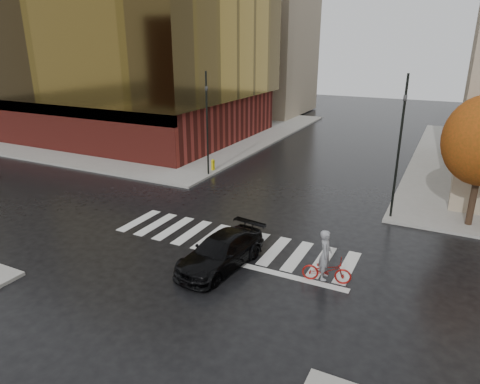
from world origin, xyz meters
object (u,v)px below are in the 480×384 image
at_px(cyclist, 326,264).
at_px(traffic_light_nw, 207,118).
at_px(sedan, 221,252).
at_px(fire_hydrant, 213,164).
at_px(traffic_light_ne, 400,138).

distance_m(cyclist, traffic_light_nw, 15.43).
bearing_deg(cyclist, sedan, 89.51).
bearing_deg(fire_hydrant, traffic_light_nw, -78.69).
relative_size(sedan, traffic_light_nw, 0.67).
relative_size(sedan, fire_hydrant, 5.88).
bearing_deg(traffic_light_nw, fire_hydrant, -162.01).
bearing_deg(traffic_light_ne, cyclist, 96.11).
xyz_separation_m(traffic_light_ne, fire_hydrant, (-12.80, 3.26, -3.76)).
bearing_deg(sedan, traffic_light_nw, 131.14).
xyz_separation_m(cyclist, traffic_light_nw, (-11.27, 10.00, 3.35)).
height_order(sedan, traffic_light_nw, traffic_light_nw).
bearing_deg(traffic_light_nw, traffic_light_ne, 86.52).
distance_m(sedan, fire_hydrant, 13.83).
bearing_deg(cyclist, traffic_light_nw, 37.24).
bearing_deg(traffic_light_ne, traffic_light_nw, 5.73).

